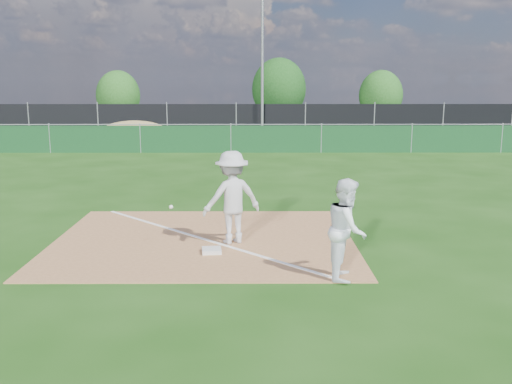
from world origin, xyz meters
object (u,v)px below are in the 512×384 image
play_at_first (232,197)px  car_right (324,118)px  tree_mid (279,89)px  tree_left (118,96)px  runner (347,229)px  car_mid (233,117)px  car_left (155,118)px  first_base (212,250)px  tree_right (381,95)px  light_pole (262,65)px

play_at_first → car_right: 27.10m
tree_mid → tree_left: bearing=179.4°
play_at_first → tree_mid: (2.33, 32.34, 1.53)m
runner → tree_mid: 34.40m
car_right → tree_mid: 6.58m
car_mid → car_left: bearing=103.6°
first_base → tree_right: (10.41, 33.33, 1.94)m
light_pole → tree_left: (-10.67, 10.56, -2.01)m
tree_mid → car_mid: bearing=-122.7°
car_left → car_mid: 5.12m
light_pole → car_left: bearing=147.2°
car_right → car_mid: bearing=61.1°
first_base → car_right: car_right is taller
first_base → car_mid: bearing=91.2°
light_pole → first_base: light_pole is taller
first_base → tree_mid: (2.69, 33.01, 2.41)m
play_at_first → car_right: bearing=79.2°
play_at_first → tree_mid: tree_mid is taller
tree_left → tree_right: (19.80, 0.19, 0.01)m
play_at_first → car_right: (5.07, 26.62, -0.23)m
tree_right → first_base: bearing=-107.3°
light_pole → tree_right: 14.24m
car_right → car_left: bearing=68.4°
tree_right → tree_mid: bearing=-177.7°
light_pole → car_left: 8.85m
tree_mid → car_right: bearing=-64.4°
light_pole → car_left: light_pole is taller
first_base → tree_mid: tree_mid is taller
first_base → car_right: size_ratio=0.07×
car_left → tree_right: tree_right is taller
light_pole → first_base: size_ratio=22.47×
car_right → tree_left: 15.98m
tree_left → tree_mid: 12.09m
runner → car_mid: bearing=16.0°
car_right → play_at_first: bearing=146.3°
tree_mid → light_pole: bearing=-97.7°
tree_left → tree_mid: bearing=-0.6°
light_pole → tree_left: bearing=135.3°
first_base → tree_mid: 33.21m
light_pole → first_base: 22.96m
runner → car_right: bearing=4.2°
runner → first_base: bearing=70.2°
play_at_first → car_left: play_at_first is taller
tree_right → light_pole: bearing=-130.3°
car_left → tree_left: size_ratio=1.04×
car_left → car_right: 11.05m
tree_mid → runner: bearing=-90.7°
light_pole → car_right: size_ratio=1.67×
tree_mid → tree_right: tree_mid is taller
runner → tree_right: (8.11, 34.67, 1.17)m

